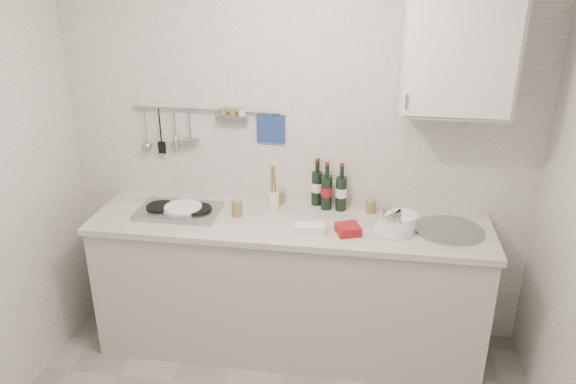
% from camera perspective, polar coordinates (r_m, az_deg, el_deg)
% --- Properties ---
extents(back_wall, '(3.00, 0.02, 2.50)m').
position_cam_1_polar(back_wall, '(3.58, 0.85, 3.92)').
color(back_wall, silver).
rests_on(back_wall, floor).
extents(counter, '(2.44, 0.64, 0.96)m').
position_cam_1_polar(counter, '(3.67, 0.21, -9.77)').
color(counter, '#B5AEA7').
rests_on(counter, floor).
extents(wall_rail, '(0.98, 0.09, 0.34)m').
position_cam_1_polar(wall_rail, '(3.63, -8.65, 6.80)').
color(wall_rail, '#93969B').
rests_on(wall_rail, back_wall).
extents(wall_cabinet, '(0.60, 0.38, 0.70)m').
position_cam_1_polar(wall_cabinet, '(3.24, 16.89, 13.72)').
color(wall_cabinet, '#B5AEA7').
rests_on(wall_cabinet, back_wall).
extents(plate_stack_hob, '(0.26, 0.26, 0.05)m').
position_cam_1_polar(plate_stack_hob, '(3.57, -10.76, -1.83)').
color(plate_stack_hob, '#516AB8').
rests_on(plate_stack_hob, counter).
extents(plate_stack_sink, '(0.25, 0.24, 0.11)m').
position_cam_1_polar(plate_stack_sink, '(3.34, 11.10, -3.15)').
color(plate_stack_sink, white).
rests_on(plate_stack_sink, counter).
extents(wine_bottles, '(0.23, 0.14, 0.31)m').
position_cam_1_polar(wine_bottles, '(3.56, 4.11, 0.72)').
color(wine_bottles, black).
rests_on(wine_bottles, counter).
extents(butter_dish, '(0.19, 0.11, 0.05)m').
position_cam_1_polar(butter_dish, '(3.27, 2.23, -3.73)').
color(butter_dish, white).
rests_on(butter_dish, counter).
extents(strawberry_punnet, '(0.17, 0.17, 0.05)m').
position_cam_1_polar(strawberry_punnet, '(3.28, 6.12, -3.80)').
color(strawberry_punnet, '#B41424').
rests_on(strawberry_punnet, counter).
extents(utensil_crock, '(0.07, 0.07, 0.30)m').
position_cam_1_polar(utensil_crock, '(3.57, -1.50, -0.66)').
color(utensil_crock, white).
rests_on(utensil_crock, counter).
extents(jar_a, '(0.06, 0.06, 0.09)m').
position_cam_1_polar(jar_a, '(3.65, -0.87, -0.46)').
color(jar_a, olive).
rests_on(jar_a, counter).
extents(jar_b, '(0.07, 0.07, 0.09)m').
position_cam_1_polar(jar_b, '(3.56, 8.42, -1.41)').
color(jar_b, olive).
rests_on(jar_b, counter).
extents(jar_c, '(0.06, 0.06, 0.07)m').
position_cam_1_polar(jar_c, '(3.53, 10.10, -1.94)').
color(jar_c, olive).
rests_on(jar_c, counter).
extents(jar_d, '(0.07, 0.07, 0.11)m').
position_cam_1_polar(jar_d, '(3.49, -5.19, -1.61)').
color(jar_d, olive).
rests_on(jar_d, counter).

